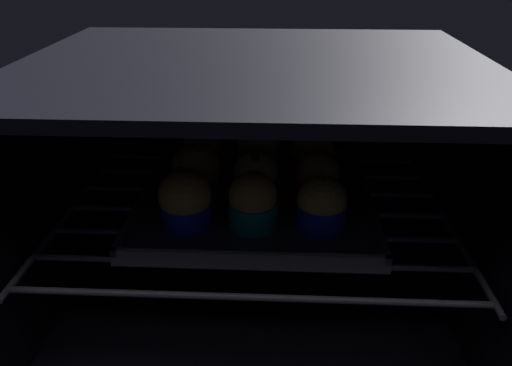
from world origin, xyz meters
TOP-DOWN VIEW (x-y plane):
  - oven_cavity at (0.00, 26.25)cm, footprint 59.00×47.00cm
  - oven_rack at (0.00, 22.00)cm, footprint 54.80×42.00cm
  - baking_tray at (0.00, 23.91)cm, footprint 33.05×33.05cm
  - muffin_row0_col0 at (-8.66, 15.09)cm, footprint 6.81×6.81cm
  - muffin_row0_col1 at (0.07, 15.58)cm, footprint 6.38×6.38cm
  - muffin_row0_col2 at (8.84, 15.61)cm, footprint 6.39×6.39cm
  - muffin_row1_col0 at (-8.63, 24.21)cm, footprint 6.96×6.96cm
  - muffin_row1_col1 at (-0.12, 23.52)cm, footprint 6.43×6.43cm
  - muffin_row1_col2 at (8.78, 23.83)cm, footprint 6.38×6.38cm
  - muffin_row2_col0 at (-8.86, 32.62)cm, footprint 6.38×6.38cm
  - muffin_row2_col1 at (-0.20, 32.62)cm, footprint 7.00×7.00cm
  - muffin_row2_col2 at (8.49, 32.05)cm, footprint 6.59×6.59cm

SIDE VIEW (x-z plane):
  - oven_rack at x=0.00cm, z-range 13.20..14.00cm
  - baking_tray at x=0.00cm, z-range 13.58..15.78cm
  - oven_cavity at x=0.00cm, z-range -1.50..35.50cm
  - muffin_row0_col2 at x=8.84cm, z-range 14.83..22.03cm
  - muffin_row1_col2 at x=8.78cm, z-range 14.82..22.06cm
  - muffin_row1_col1 at x=-0.12cm, z-range 14.88..22.19cm
  - muffin_row2_col2 at x=8.49cm, z-range 14.84..22.33cm
  - muffin_row0_col1 at x=0.07cm, z-range 14.87..22.48cm
  - muffin_row2_col0 at x=-8.86cm, z-range 14.90..22.75cm
  - muffin_row1_col0 at x=-8.63cm, z-range 14.71..22.95cm
  - muffin_row0_col0 at x=-8.66cm, z-range 14.94..22.84cm
  - muffin_row2_col1 at x=-0.20cm, z-range 15.01..23.41cm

